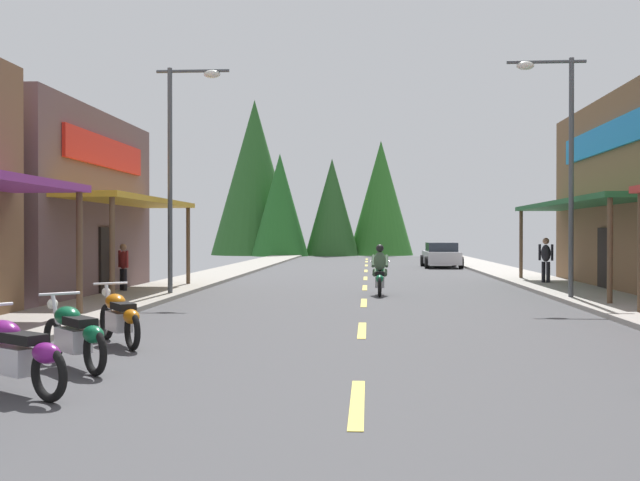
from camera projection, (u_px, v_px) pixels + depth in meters
The scene contains 15 objects.
ground at pixel (364, 295), 23.21m from camera, with size 10.84×76.90×0.10m, color #424244.
sidewalk_left at pixel (158, 291), 23.65m from camera, with size 2.46×76.90×0.12m, color gray.
sidewalk_right at pixel (579, 293), 22.77m from camera, with size 2.46×76.90×0.12m, color #9E9991.
centerline_dashes at pixel (365, 282), 28.62m from camera, with size 0.16×55.26×0.01m.
storefront_left_far at pixel (0, 204), 22.53m from camera, with size 8.50×9.06×5.60m.
streetlamp_left at pixel (180, 150), 21.95m from camera, with size 2.20×0.30×6.87m.
streetlamp_right at pixel (560, 145), 20.62m from camera, with size 2.20×0.30×6.84m.
motorcycle_parked_left_1 at pixel (14, 353), 8.66m from camera, with size 1.85×1.25×1.04m.
motorcycle_parked_left_2 at pixel (74, 334), 10.31m from camera, with size 1.56×1.61×1.04m.
motorcycle_parked_left_3 at pixel (119, 316), 12.48m from camera, with size 1.32×1.80×1.04m.
rider_cruising_lead at pixel (380, 274), 22.61m from camera, with size 0.60×2.14×1.57m.
pedestrian_by_shop at pixel (546, 258), 26.66m from camera, with size 0.46×0.43×1.75m.
pedestrian_strolling at pixel (123, 265), 22.97m from camera, with size 0.44×0.44×1.58m.
parked_car_curbside at pixel (441, 255), 41.28m from camera, with size 2.10×4.32×1.40m.
treeline_backdrop at pixel (293, 189), 65.06m from camera, with size 18.11×9.67×13.96m.
Camera 1 is at (0.12, 0.21, 1.90)m, focal length 41.18 mm.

